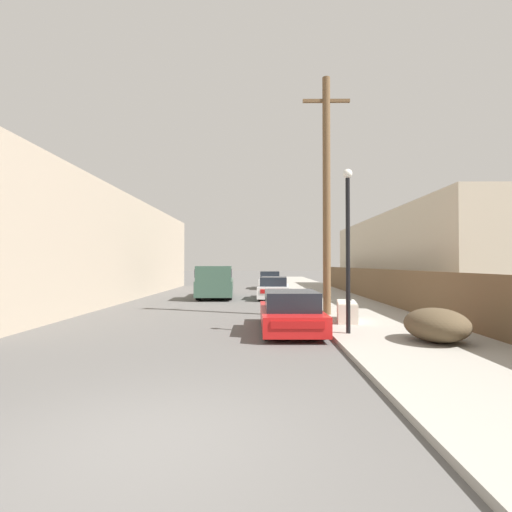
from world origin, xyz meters
The scene contains 13 objects.
ground_plane centered at (0.00, 0.00, 0.00)m, with size 220.00×220.00×0.00m, color #595654.
sidewalk_curb centered at (5.30, 23.50, 0.06)m, with size 4.20×63.00×0.12m, color #9E998E.
discarded_fridge centered at (4.16, 8.90, 0.44)m, with size 0.90×1.89×0.68m.
parked_sports_car_red centered at (2.17, 7.58, 0.56)m, with size 1.81×4.53×1.23m.
car_parked_mid centered at (2.04, 18.67, 0.60)m, with size 1.97×4.31×1.28m.
car_parked_far centered at (1.99, 28.35, 0.66)m, with size 1.82×4.62×1.43m.
pickup_truck centered at (-1.41, 18.86, 0.95)m, with size 2.38×5.58×1.91m.
utility_pole centered at (3.79, 10.66, 4.77)m, with size 1.80×0.29×9.07m.
street_lamp centered at (3.70, 6.53, 2.77)m, with size 0.26×0.26×4.55m.
brush_pile centered at (5.61, 5.38, 0.53)m, with size 1.49×1.88×0.82m.
wooden_fence centered at (7.25, 14.46, 0.95)m, with size 0.08×31.52×1.65m, color brown.
building_left_block centered at (-9.35, 18.64, 2.90)m, with size 7.00×27.38×5.80m, color tan.
building_right_house centered at (12.12, 23.25, 2.65)m, with size 6.00×23.85×5.31m, color beige.
Camera 1 is at (1.29, -4.54, 2.04)m, focal length 28.00 mm.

